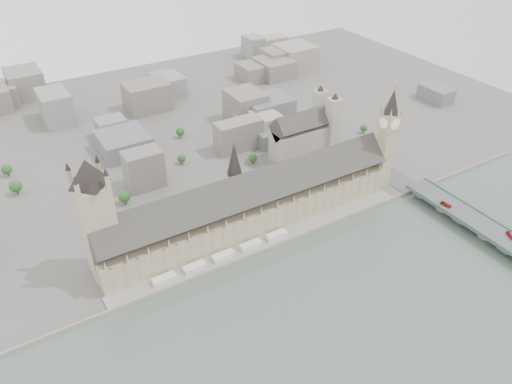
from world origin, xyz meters
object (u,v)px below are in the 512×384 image
elizabeth_tower (388,133)px  red_bus_south (511,236)px  victoria_tower (96,214)px  westminster_abbey (305,135)px  red_bus_north (446,205)px  palace_of_westminster (250,205)px  car_approach (366,147)px  westminster_bridge (479,227)px

elizabeth_tower → red_bus_south: 132.74m
elizabeth_tower → victoria_tower: size_ratio=1.07×
westminster_abbey → red_bus_north: size_ratio=6.83×
palace_of_westminster → car_approach: (165.77, 40.30, -11.77)m
westminster_abbey → red_bus_north: (44.55, -151.05, -13.44)m
elizabeth_tower → car_approach: size_ratio=22.68×
elizabeth_tower → westminster_abbey: (-27.08, 87.00, -33.01)m
westminster_abbey → car_approach: bearing=-32.5°
red_bus_south → victoria_tower: bearing=178.1°
westminster_bridge → red_bus_south: bearing=-80.3°
victoria_tower → westminster_abbey: 244.79m
westminster_abbey → red_bus_south: westminster_abbey is taller
palace_of_westminster → westminster_bridge: (162.00, -107.20, -17.58)m
elizabeth_tower → red_bus_south: bearing=-76.8°
car_approach → palace_of_westminster: bearing=-164.7°
palace_of_westminster → elizabeth_tower: (138.00, -11.70, 35.38)m
westminster_abbey → red_bus_south: 215.76m
westminster_abbey → car_approach: size_ratio=14.35×
westminster_bridge → car_approach: car_approach is taller
palace_of_westminster → car_approach: bearing=13.7°
red_bus_south → westminster_bridge: bearing=123.5°
elizabeth_tower → red_bus_north: 81.03m
victoria_tower → red_bus_north: bearing=-16.5°
victoria_tower → red_bus_north: victoria_tower is taller
palace_of_westminster → westminster_abbey: westminster_abbey is taller
westminster_abbey → red_bus_north: 158.05m
palace_of_westminster → red_bus_north: palace_of_westminster is taller
elizabeth_tower → westminster_abbey: 96.91m
palace_of_westminster → red_bus_north: 173.30m
elizabeth_tower → westminster_bridge: size_ratio=0.33×
palace_of_westminster → westminster_abbey: size_ratio=3.90×
westminster_bridge → westminster_abbey: (-51.08, 182.50, 19.96)m
palace_of_westminster → red_bus_south: palace_of_westminster is taller
elizabeth_tower → red_bus_north: elizabeth_tower is taller
victoria_tower → car_approach: victoria_tower is taller
victoria_tower → red_bus_south: 323.10m
westminster_abbey → victoria_tower: bearing=-163.5°
red_bus_south → car_approach: red_bus_south is taller
westminster_abbey → car_approach: 66.58m
westminster_bridge → red_bus_north: 32.77m
red_bus_north → westminster_abbey: bearing=96.8°
palace_of_westminster → elizabeth_tower: bearing=-4.8°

